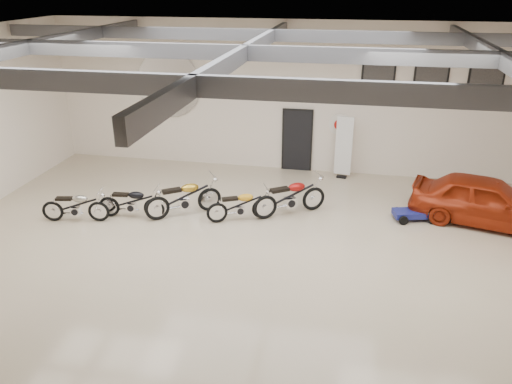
% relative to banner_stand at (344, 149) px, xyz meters
% --- Properties ---
extents(floor, '(16.00, 12.00, 0.01)m').
position_rel_banner_stand_xyz_m(floor, '(-2.09, -5.50, -1.01)').
color(floor, '#BFAC92').
rests_on(floor, ground).
extents(ceiling, '(16.00, 12.00, 0.01)m').
position_rel_banner_stand_xyz_m(ceiling, '(-2.09, -5.50, 3.99)').
color(ceiling, slate).
rests_on(ceiling, back_wall).
extents(back_wall, '(16.00, 0.02, 5.00)m').
position_rel_banner_stand_xyz_m(back_wall, '(-2.09, 0.50, 1.49)').
color(back_wall, silver).
rests_on(back_wall, floor).
extents(ceiling_beams, '(15.80, 11.80, 0.32)m').
position_rel_banner_stand_xyz_m(ceiling_beams, '(-2.09, -5.50, 3.74)').
color(ceiling_beams, '#53545A').
rests_on(ceiling_beams, ceiling).
extents(door, '(0.92, 0.08, 2.10)m').
position_rel_banner_stand_xyz_m(door, '(-1.59, 0.45, 0.04)').
color(door, black).
rests_on(door, back_wall).
extents(logo_plaque, '(2.30, 0.06, 1.16)m').
position_rel_banner_stand_xyz_m(logo_plaque, '(-6.09, 0.45, 1.79)').
color(logo_plaque, silver).
rests_on(logo_plaque, back_wall).
extents(poster_left, '(1.05, 0.08, 1.35)m').
position_rel_banner_stand_xyz_m(poster_left, '(0.91, 0.46, 2.09)').
color(poster_left, black).
rests_on(poster_left, back_wall).
extents(poster_mid, '(1.05, 0.08, 1.35)m').
position_rel_banner_stand_xyz_m(poster_mid, '(2.51, 0.46, 2.09)').
color(poster_mid, black).
rests_on(poster_mid, back_wall).
extents(poster_right, '(1.05, 0.08, 1.35)m').
position_rel_banner_stand_xyz_m(poster_right, '(4.11, 0.46, 2.09)').
color(poster_right, black).
rests_on(poster_right, back_wall).
extents(oil_sign, '(0.72, 0.10, 0.72)m').
position_rel_banner_stand_xyz_m(oil_sign, '(-0.19, 0.45, 0.69)').
color(oil_sign, white).
rests_on(oil_sign, back_wall).
extents(banner_stand, '(0.57, 0.30, 2.02)m').
position_rel_banner_stand_xyz_m(banner_stand, '(0.00, 0.00, 0.00)').
color(banner_stand, white).
rests_on(banner_stand, floor).
extents(motorcycle_silver, '(1.88, 0.88, 0.94)m').
position_rel_banner_stand_xyz_m(motorcycle_silver, '(-7.05, -4.73, -0.54)').
color(motorcycle_silver, silver).
rests_on(motorcycle_silver, floor).
extents(motorcycle_black, '(1.88, 0.75, 0.95)m').
position_rel_banner_stand_xyz_m(motorcycle_black, '(-5.64, -4.22, -0.53)').
color(motorcycle_black, silver).
rests_on(motorcycle_black, floor).
extents(motorcycle_gold, '(2.15, 1.78, 1.12)m').
position_rel_banner_stand_xyz_m(motorcycle_gold, '(-4.25, -3.80, -0.45)').
color(motorcycle_gold, silver).
rests_on(motorcycle_gold, floor).
extents(motorcycle_yellow, '(1.88, 1.25, 0.94)m').
position_rel_banner_stand_xyz_m(motorcycle_yellow, '(-2.64, -3.81, -0.54)').
color(motorcycle_yellow, silver).
rests_on(motorcycle_yellow, floor).
extents(motorcycle_red, '(2.17, 1.76, 1.12)m').
position_rel_banner_stand_xyz_m(motorcycle_red, '(-1.34, -3.17, -0.45)').
color(motorcycle_red, silver).
rests_on(motorcycle_red, floor).
extents(go_kart, '(1.55, 0.99, 0.52)m').
position_rel_banner_stand_xyz_m(go_kart, '(2.22, -2.82, -0.75)').
color(go_kart, navy).
rests_on(go_kart, floor).
extents(vintage_car, '(2.49, 4.16, 1.33)m').
position_rel_banner_stand_xyz_m(vintage_car, '(3.91, -2.68, -0.35)').
color(vintage_car, '#98260D').
rests_on(vintage_car, floor).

